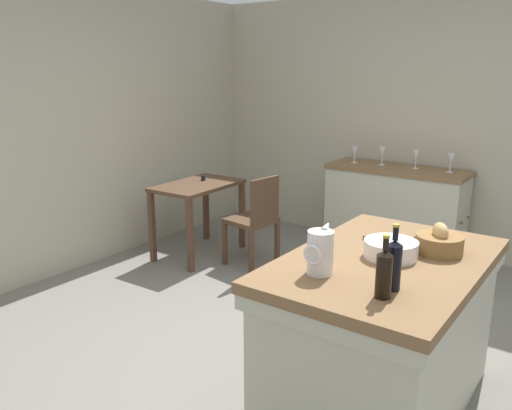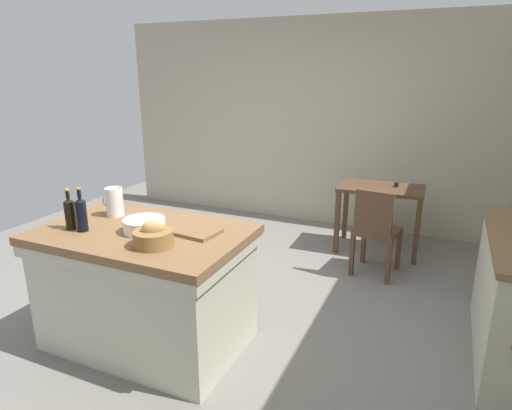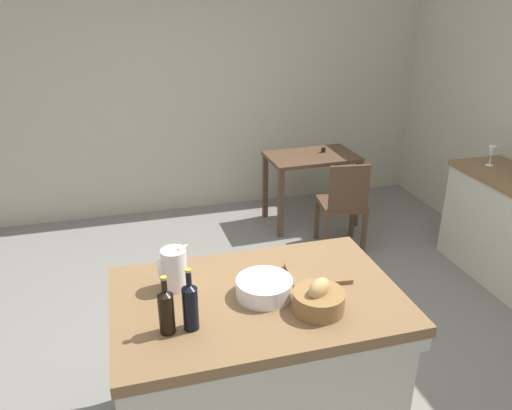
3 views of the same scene
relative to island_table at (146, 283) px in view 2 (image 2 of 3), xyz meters
The scene contains 11 objects.
ground_plane 0.83m from the island_table, 72.21° to the left, with size 6.76×6.76×0.00m, color slate.
wall_back 3.35m from the island_table, 86.36° to the left, with size 5.32×0.12×2.60m, color #B2AA93.
island_table is the anchor object (origin of this frame).
writing_desk 2.79m from the island_table, 63.02° to the left, with size 0.92×0.59×0.79m.
wooden_chair 2.26m from the island_table, 53.81° to the left, with size 0.45×0.45×0.89m.
pitcher 0.68m from the island_table, 154.85° to the left, with size 0.17×0.13×0.26m.
wash_bowl 0.46m from the island_table, 18.34° to the right, with size 0.29×0.29×0.09m, color white.
bread_basket 0.57m from the island_table, 38.85° to the right, with size 0.25×0.25×0.17m.
cutting_board 0.57m from the island_table, 15.27° to the left, with size 0.32×0.23×0.02m, color brown.
wine_bottle_dark 0.67m from the island_table, 154.12° to the right, with size 0.07×0.07×0.31m.
wine_bottle_amber 0.73m from the island_table, 159.56° to the right, with size 0.07×0.07×0.29m.
Camera 2 is at (1.68, -2.95, 1.94)m, focal length 30.80 mm.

